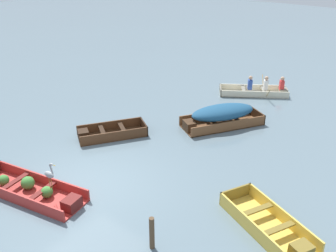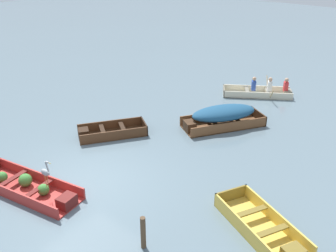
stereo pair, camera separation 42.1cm
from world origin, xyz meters
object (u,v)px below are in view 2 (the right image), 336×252
object	(u,v)px
heron_on_dinghy	(45,172)
mooring_post	(143,233)
dinghy_red_foreground	(29,187)
skiff_wooden_brown_far_moored	(223,115)
rowboat_cream_with_crew	(262,91)
skiff_dark_varnish_mid_moored	(109,132)
skiff_yellow_near_moored	(264,229)

from	to	relation	value
heron_on_dinghy	mooring_post	world-z (taller)	heron_on_dinghy
dinghy_red_foreground	skiff_wooden_brown_far_moored	bearing A→B (deg)	76.76
skiff_wooden_brown_far_moored	rowboat_cream_with_crew	world-z (taller)	rowboat_cream_with_crew
skiff_dark_varnish_mid_moored	mooring_post	bearing A→B (deg)	-32.79
skiff_dark_varnish_mid_moored	skiff_yellow_near_moored	bearing A→B (deg)	-8.08
skiff_yellow_near_moored	rowboat_cream_with_crew	size ratio (longest dim) A/B	0.90
dinghy_red_foreground	mooring_post	distance (m)	4.00
skiff_dark_varnish_mid_moored	mooring_post	xyz separation A→B (m)	(4.91, -3.16, 0.28)
skiff_dark_varnish_mid_moored	heron_on_dinghy	world-z (taller)	heron_on_dinghy
skiff_wooden_brown_far_moored	mooring_post	size ratio (longest dim) A/B	3.88
skiff_wooden_brown_far_moored	mooring_post	world-z (taller)	mooring_post
dinghy_red_foreground	heron_on_dinghy	bearing A→B (deg)	13.57
skiff_dark_varnish_mid_moored	heron_on_dinghy	size ratio (longest dim) A/B	3.07
dinghy_red_foreground	skiff_wooden_brown_far_moored	world-z (taller)	skiff_wooden_brown_far_moored
skiff_yellow_near_moored	heron_on_dinghy	size ratio (longest dim) A/B	3.31
skiff_yellow_near_moored	skiff_dark_varnish_mid_moored	bearing A→B (deg)	171.92
dinghy_red_foreground	heron_on_dinghy	size ratio (longest dim) A/B	4.20
skiff_yellow_near_moored	heron_on_dinghy	xyz separation A→B (m)	(-5.03, -2.62, 0.74)
dinghy_red_foreground	mooring_post	world-z (taller)	mooring_post
skiff_yellow_near_moored	skiff_wooden_brown_far_moored	bearing A→B (deg)	133.43
skiff_dark_varnish_mid_moored	mooring_post	distance (m)	5.85
skiff_yellow_near_moored	mooring_post	size ratio (longest dim) A/B	3.29
rowboat_cream_with_crew	dinghy_red_foreground	bearing A→B (deg)	-96.16
skiff_wooden_brown_far_moored	skiff_dark_varnish_mid_moored	bearing A→B (deg)	-128.12
heron_on_dinghy	skiff_wooden_brown_far_moored	bearing A→B (deg)	82.43
skiff_wooden_brown_far_moored	heron_on_dinghy	xyz separation A→B (m)	(-0.92, -6.95, 0.41)
skiff_dark_varnish_mid_moored	skiff_wooden_brown_far_moored	size ratio (longest dim) A/B	0.79
dinghy_red_foreground	rowboat_cream_with_crew	size ratio (longest dim) A/B	1.15
skiff_dark_varnish_mid_moored	heron_on_dinghy	xyz separation A→B (m)	(1.72, -3.58, 0.74)
rowboat_cream_with_crew	mooring_post	world-z (taller)	rowboat_cream_with_crew
dinghy_red_foreground	heron_on_dinghy	xyz separation A→B (m)	(0.75, 0.18, 0.74)
heron_on_dinghy	mooring_post	bearing A→B (deg)	7.41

